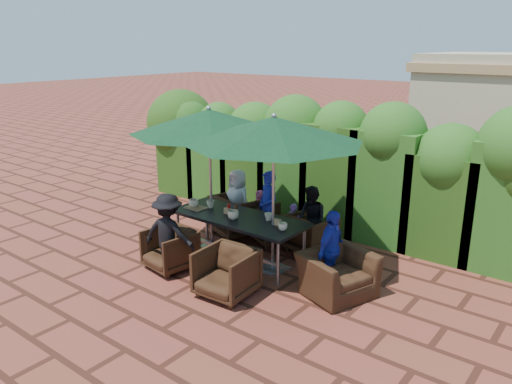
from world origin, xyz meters
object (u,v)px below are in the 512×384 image
Objects in this scene: dining_table at (238,221)px; chair_near_right at (226,271)px; umbrella_right at (274,130)px; chair_near_left at (170,248)px; umbrella_left at (209,121)px; chair_far_left at (237,213)px; chair_end_right at (338,267)px; chair_far_right at (311,232)px; chair_far_mid at (273,224)px.

chair_near_right is at bearing -58.28° from dining_table.
umbrella_right reaches higher than chair_near_left.
umbrella_left reaches higher than dining_table.
chair_end_right is (2.60, -0.91, 0.00)m from chair_far_left.
chair_far_left is 1.09× the size of chair_near_right.
chair_near_left is at bearing 128.51° from chair_end_right.
dining_table is 0.88× the size of umbrella_left.
chair_far_left is 2.34m from chair_near_right.
chair_far_left is (-0.08, 0.77, -1.80)m from umbrella_left.
umbrella_left is 2.51m from chair_far_right.
umbrella_left is 2.72× the size of chair_end_right.
chair_end_right reaches higher than dining_table.
umbrella_left is 2.51m from chair_near_right.
umbrella_right is (1.33, -0.05, 0.00)m from umbrella_left.
chair_end_right is (1.21, 0.98, 0.04)m from chair_near_right.
chair_near_right is (1.38, -1.89, -0.03)m from chair_far_left.
chair_near_right reaches higher than chair_near_left.
chair_near_left is (-0.63, -0.92, -0.32)m from dining_table.
chair_far_right is (1.50, 0.16, -0.05)m from chair_far_left.
dining_table is 3.29× the size of chair_far_mid.
chair_far_left is 2.75m from chair_end_right.
umbrella_left reaches higher than chair_end_right.
umbrella_right is 3.27× the size of chair_far_left.
chair_far_left is at bearing 131.10° from dining_table.
chair_far_left is at bearing 122.79° from chair_near_right.
chair_near_left is 0.94× the size of chair_near_right.
chair_far_mid is 0.73× the size of chair_end_right.
chair_far_left is 1.19× the size of chair_far_mid.
chair_end_right is (1.19, -0.09, -1.80)m from umbrella_right.
dining_table is at bearing -177.53° from umbrella_right.
umbrella_left reaches higher than chair_near_left.
umbrella_right is 2.10m from chair_far_right.
chair_near_left is at bearing 65.31° from chair_far_right.
chair_near_right reaches higher than chair_far_right.
chair_far_mid is at bearing 80.43° from chair_end_right.
chair_far_right is 1.02× the size of chair_near_left.
chair_far_right is at bearing 62.69° from chair_near_left.
umbrella_left is 1.96m from chair_far_left.
umbrella_right is 2.19m from chair_far_mid.
chair_near_left is (-1.39, -1.93, -0.01)m from chair_far_right.
chair_far_left reaches higher than chair_near_left.
chair_far_right is (0.76, 1.01, -0.32)m from dining_table.
chair_far_left reaches higher than chair_far_mid.
chair_far_left is 0.87× the size of chair_end_right.
chair_far_right is 0.76× the size of chair_end_right.
chair_far_mid is (0.66, 0.89, -1.87)m from umbrella_left.
chair_end_right is at bearing 179.33° from chair_far_left.
dining_table reaches higher than chair_far_right.
umbrella_left is at bearing 177.92° from umbrella_right.
dining_table is at bearing 149.75° from chair_far_left.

